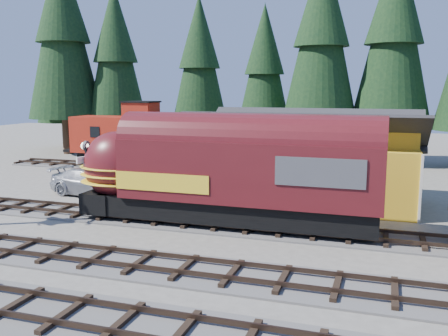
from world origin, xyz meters
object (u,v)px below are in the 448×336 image
(locomotive, at_px, (216,177))
(caboose, at_px, (131,138))
(depot, at_px, (307,151))
(pickup_truck_a, at_px, (140,178))
(pickup_truck_b, at_px, (93,182))

(locomotive, relative_size, caboose, 1.54)
(depot, bearing_deg, caboose, 153.94)
(caboose, xyz_separation_m, pickup_truck_a, (4.94, -8.07, -1.60))
(pickup_truck_b, bearing_deg, depot, -69.93)
(pickup_truck_a, bearing_deg, depot, -109.52)
(pickup_truck_b, bearing_deg, pickup_truck_a, -40.43)
(locomotive, distance_m, pickup_truck_a, 9.40)
(depot, height_order, pickup_truck_a, depot)
(caboose, distance_m, pickup_truck_b, 10.47)
(caboose, relative_size, pickup_truck_b, 1.71)
(pickup_truck_b, bearing_deg, locomotive, -104.34)
(pickup_truck_a, bearing_deg, locomotive, -152.37)
(depot, distance_m, pickup_truck_a, 10.61)
(depot, xyz_separation_m, pickup_truck_b, (-12.61, -2.46, -2.14))
(caboose, height_order, pickup_truck_b, caboose)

